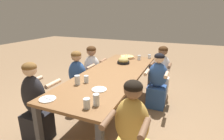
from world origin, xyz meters
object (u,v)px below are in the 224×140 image
(diner_far_midright, at_px, (92,73))
(drinking_glass_b, at_px, (77,80))
(pizza_board_main, at_px, (127,57))
(skillet_bowl, at_px, (123,61))
(drinking_glass_a, at_px, (139,58))
(diner_near_right, at_px, (161,74))
(diner_far_left, at_px, (35,107))
(diner_near_midright, at_px, (157,83))
(diner_near_left, at_px, (131,137))
(empty_plate_b, at_px, (48,99))
(empty_plate_a, at_px, (99,89))
(drinking_glass_c, at_px, (96,100))
(drinking_glass_d, at_px, (86,79))
(diner_far_center, at_px, (78,82))
(drinking_glass_e, at_px, (87,103))
(cocktail_glass_blue, at_px, (149,57))

(diner_far_midright, bearing_deg, drinking_glass_b, -69.86)
(pizza_board_main, xyz_separation_m, skillet_bowl, (-0.47, -0.08, 0.03))
(drinking_glass_a, distance_m, diner_near_right, 0.59)
(drinking_glass_a, height_order, diner_far_left, diner_far_left)
(diner_near_midright, distance_m, diner_near_left, 1.69)
(empty_plate_b, height_order, drinking_glass_a, drinking_glass_a)
(diner_far_left, bearing_deg, drinking_glass_a, 66.97)
(pizza_board_main, height_order, empty_plate_a, pizza_board_main)
(empty_plate_a, distance_m, diner_near_midright, 1.43)
(drinking_glass_c, distance_m, drinking_glass_d, 0.70)
(drinking_glass_c, bearing_deg, diner_far_center, 41.99)
(drinking_glass_a, bearing_deg, diner_near_right, -90.46)
(diner_near_midright, bearing_deg, diner_far_left, 49.21)
(drinking_glass_b, bearing_deg, empty_plate_b, 173.07)
(skillet_bowl, xyz_separation_m, empty_plate_b, (-1.84, 0.30, -0.05))
(diner_far_left, bearing_deg, diner_far_midright, 90.00)
(pizza_board_main, relative_size, drinking_glass_a, 3.56)
(diner_far_center, relative_size, diner_near_left, 0.96)
(drinking_glass_c, relative_size, drinking_glass_e, 1.19)
(empty_plate_b, bearing_deg, drinking_glass_a, -12.95)
(drinking_glass_b, distance_m, drinking_glass_c, 0.68)
(skillet_bowl, height_order, cocktail_glass_blue, skillet_bowl)
(skillet_bowl, bearing_deg, diner_far_midright, 98.42)
(drinking_glass_c, distance_m, drinking_glass_e, 0.11)
(empty_plate_b, height_order, diner_near_right, diner_near_right)
(empty_plate_b, relative_size, diner_far_left, 0.17)
(pizza_board_main, distance_m, skillet_bowl, 0.48)
(skillet_bowl, height_order, diner_far_midright, diner_far_midright)
(diner_near_right, bearing_deg, drinking_glass_b, 61.10)
(diner_far_midright, bearing_deg, drinking_glass_a, 29.77)
(drinking_glass_d, bearing_deg, drinking_glass_a, -13.02)
(drinking_glass_e, distance_m, diner_near_left, 0.58)
(diner_far_center, relative_size, diner_near_right, 0.99)
(drinking_glass_a, distance_m, diner_far_midright, 1.08)
(drinking_glass_c, bearing_deg, drinking_glass_b, 51.19)
(cocktail_glass_blue, height_order, drinking_glass_c, drinking_glass_c)
(cocktail_glass_blue, relative_size, diner_far_left, 0.10)
(empty_plate_b, relative_size, diner_far_center, 0.18)
(drinking_glass_b, bearing_deg, cocktail_glass_blue, -18.10)
(drinking_glass_e, height_order, diner_far_center, diner_far_center)
(empty_plate_a, relative_size, diner_far_midright, 0.18)
(pizza_board_main, height_order, diner_far_center, diner_far_center)
(drinking_glass_e, bearing_deg, drinking_glass_a, 0.27)
(drinking_glass_c, xyz_separation_m, diner_far_left, (0.04, 0.97, -0.31))
(drinking_glass_d, distance_m, diner_near_right, 1.86)
(diner_near_right, bearing_deg, drinking_glass_d, 61.66)
(cocktail_glass_blue, height_order, diner_far_midright, diner_far_midright)
(empty_plate_b, height_order, diner_far_left, diner_far_left)
(drinking_glass_a, distance_m, diner_far_center, 1.43)
(empty_plate_a, relative_size, cocktail_glass_blue, 1.81)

